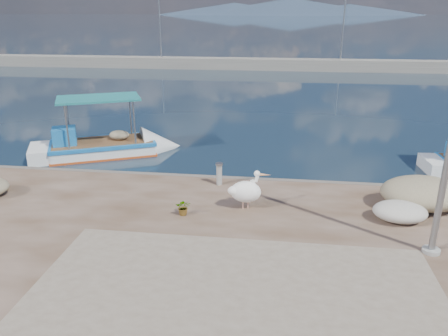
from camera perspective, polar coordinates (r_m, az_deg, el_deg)
ground at (r=11.79m, az=-2.47°, el=-12.28°), size 1400.00×1400.00×0.00m
quay_patch at (r=8.97m, az=0.70°, el=-20.17°), size 9.00×7.00×0.01m
breakwater at (r=50.17m, az=5.55°, el=13.36°), size 120.00×2.20×7.50m
mountains at (r=659.83m, az=8.23°, el=20.04°), size 370.00×280.00×22.00m
boat_left at (r=20.87m, az=-15.67°, el=2.36°), size 6.72×4.62×3.09m
pelican at (r=13.35m, az=2.94°, el=-3.02°), size 1.30×0.78×1.23m
bollard_near at (r=15.22m, az=-0.62°, el=-0.66°), size 0.26×0.26×0.79m
potted_plant at (r=13.12m, az=-5.31°, el=-5.11°), size 0.50×0.45×0.50m
net_pile_c at (r=14.71m, az=24.57°, el=-3.02°), size 2.54×1.82×1.00m
net_pile_d at (r=13.68m, az=22.00°, el=-5.30°), size 1.54×1.16×0.58m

